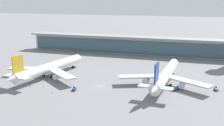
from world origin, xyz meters
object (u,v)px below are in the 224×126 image
(airliner_left_stand, at_px, (49,68))
(airliner_centre_stand, at_px, (165,75))
(safety_cone_charlie, at_px, (43,87))
(service_truck_under_wing_grey, at_px, (216,89))
(safety_cone_alpha, at_px, (52,93))
(service_truck_near_nose_blue, at_px, (74,89))
(service_truck_mid_apron_blue, at_px, (175,89))
(safety_cone_bravo, at_px, (31,86))

(airliner_left_stand, height_order, airliner_centre_stand, same)
(airliner_left_stand, height_order, safety_cone_charlie, airliner_left_stand)
(service_truck_under_wing_grey, xyz_separation_m, safety_cone_alpha, (-79.06, -28.30, -0.56))
(service_truck_near_nose_blue, relative_size, safety_cone_charlie, 4.39)
(service_truck_under_wing_grey, xyz_separation_m, service_truck_mid_apron_blue, (-20.06, -5.79, -0.07))
(airliner_left_stand, relative_size, service_truck_mid_apron_blue, 10.26)
(service_truck_mid_apron_blue, bearing_deg, airliner_centre_stand, 129.34)
(service_truck_under_wing_grey, bearing_deg, airliner_left_stand, -178.13)
(service_truck_mid_apron_blue, bearing_deg, airliner_left_stand, 177.95)
(service_truck_near_nose_blue, relative_size, service_truck_under_wing_grey, 0.98)
(service_truck_under_wing_grey, bearing_deg, airliner_centre_stand, 176.13)
(safety_cone_alpha, xyz_separation_m, safety_cone_bravo, (-16.27, 5.78, 0.00))
(service_truck_under_wing_grey, relative_size, safety_cone_charlie, 4.49)
(airliner_centre_stand, bearing_deg, safety_cone_charlie, -158.66)
(airliner_left_stand, relative_size, service_truck_under_wing_grey, 20.93)
(airliner_centre_stand, bearing_deg, safety_cone_alpha, -150.34)
(airliner_centre_stand, relative_size, service_truck_under_wing_grey, 21.06)
(airliner_centre_stand, height_order, safety_cone_charlie, airliner_centre_stand)
(service_truck_near_nose_blue, bearing_deg, safety_cone_bravo, -177.68)
(safety_cone_charlie, bearing_deg, service_truck_under_wing_grey, 14.23)
(airliner_left_stand, distance_m, safety_cone_charlie, 21.14)
(airliner_left_stand, xyz_separation_m, service_truck_mid_apron_blue, (74.96, -2.69, -4.74))
(service_truck_mid_apron_blue, bearing_deg, safety_cone_alpha, -159.11)
(service_truck_under_wing_grey, distance_m, safety_cone_bravo, 97.96)
(airliner_centre_stand, height_order, service_truck_near_nose_blue, airliner_centre_stand)
(safety_cone_charlie, bearing_deg, service_truck_near_nose_blue, 2.48)
(safety_cone_alpha, bearing_deg, safety_cone_charlie, 145.38)
(airliner_centre_stand, distance_m, safety_cone_alpha, 60.99)
(safety_cone_alpha, bearing_deg, service_truck_mid_apron_blue, 20.89)
(safety_cone_alpha, distance_m, safety_cone_bravo, 17.27)
(service_truck_under_wing_grey, distance_m, service_truck_mid_apron_blue, 20.88)
(safety_cone_alpha, distance_m, safety_cone_charlie, 10.62)
(safety_cone_charlie, bearing_deg, airliner_left_stand, 110.62)
(service_truck_under_wing_grey, bearing_deg, service_truck_mid_apron_blue, -163.91)
(service_truck_under_wing_grey, distance_m, safety_cone_charlie, 90.58)
(safety_cone_bravo, bearing_deg, service_truck_under_wing_grey, 13.29)
(service_truck_near_nose_blue, distance_m, service_truck_under_wing_grey, 73.35)
(service_truck_near_nose_blue, height_order, service_truck_under_wing_grey, same)
(airliner_left_stand, distance_m, service_truck_under_wing_grey, 95.18)
(airliner_left_stand, bearing_deg, airliner_centre_stand, 4.05)
(service_truck_near_nose_blue, distance_m, safety_cone_alpha, 11.24)
(airliner_left_stand, relative_size, safety_cone_bravo, 93.92)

